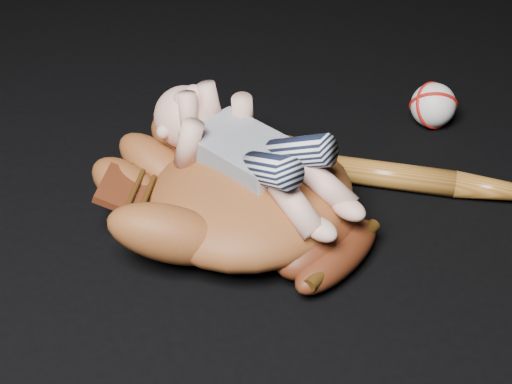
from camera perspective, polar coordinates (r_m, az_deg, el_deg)
baseball_glove at (r=1.08m, az=-0.43°, el=0.34°), size 0.52×0.56×0.15m
newborn_baby at (r=1.06m, az=0.12°, el=3.26°), size 0.24×0.41×0.16m
baseball_bat at (r=1.22m, az=16.85°, el=0.44°), size 0.35×0.39×0.05m
baseball at (r=1.39m, az=13.99°, el=6.75°), size 0.11×0.11×0.08m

